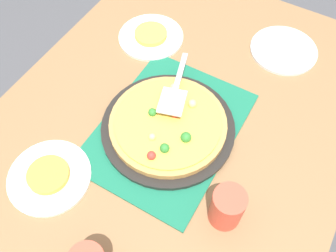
# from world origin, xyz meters

# --- Properties ---
(ground_plane) EXTENTS (8.00, 8.00, 0.00)m
(ground_plane) POSITION_xyz_m (0.00, 0.00, 0.00)
(ground_plane) COLOR #4C4C51
(dining_table) EXTENTS (1.40, 1.00, 0.75)m
(dining_table) POSITION_xyz_m (0.00, 0.00, 0.64)
(dining_table) COLOR olive
(dining_table) RESTS_ON ground_plane
(placemat) EXTENTS (0.48, 0.36, 0.01)m
(placemat) POSITION_xyz_m (0.00, 0.00, 0.75)
(placemat) COLOR #196B4C
(placemat) RESTS_ON dining_table
(pizza_pan) EXTENTS (0.38, 0.38, 0.01)m
(pizza_pan) POSITION_xyz_m (0.00, 0.00, 0.76)
(pizza_pan) COLOR black
(pizza_pan) RESTS_ON placemat
(pizza) EXTENTS (0.33, 0.33, 0.05)m
(pizza) POSITION_xyz_m (-0.00, -0.00, 0.78)
(pizza) COLOR tan
(pizza) RESTS_ON pizza_pan
(plate_near_left) EXTENTS (0.22, 0.22, 0.01)m
(plate_near_left) POSITION_xyz_m (-0.29, 0.20, 0.76)
(plate_near_left) COLOR white
(plate_near_left) RESTS_ON dining_table
(plate_far_right) EXTENTS (0.22, 0.22, 0.01)m
(plate_far_right) POSITION_xyz_m (0.29, 0.23, 0.76)
(plate_far_right) COLOR white
(plate_far_right) RESTS_ON dining_table
(plate_side) EXTENTS (0.22, 0.22, 0.01)m
(plate_side) POSITION_xyz_m (0.46, -0.18, 0.76)
(plate_side) COLOR white
(plate_side) RESTS_ON dining_table
(served_slice_left) EXTENTS (0.11, 0.11, 0.02)m
(served_slice_left) POSITION_xyz_m (-0.29, 0.20, 0.77)
(served_slice_left) COLOR gold
(served_slice_left) RESTS_ON plate_near_left
(served_slice_right) EXTENTS (0.11, 0.11, 0.02)m
(served_slice_right) POSITION_xyz_m (0.29, 0.23, 0.77)
(served_slice_right) COLOR #EAB747
(served_slice_right) RESTS_ON plate_far_right
(cup_corner) EXTENTS (0.08, 0.08, 0.12)m
(cup_corner) POSITION_xyz_m (-0.15, -0.25, 0.81)
(cup_corner) COLOR #E04C38
(cup_corner) RESTS_ON dining_table
(pizza_server) EXTENTS (0.23, 0.11, 0.01)m
(pizza_server) POSITION_xyz_m (0.09, 0.03, 0.82)
(pizza_server) COLOR silver
(pizza_server) RESTS_ON pizza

